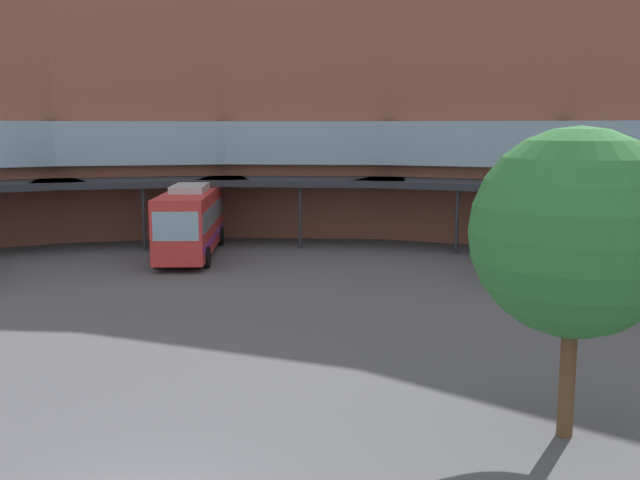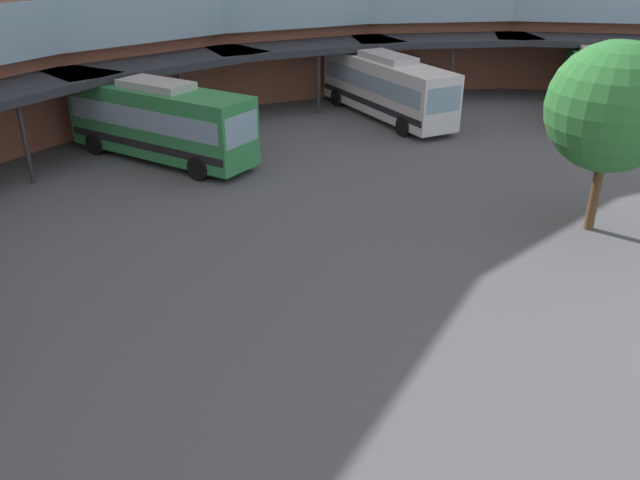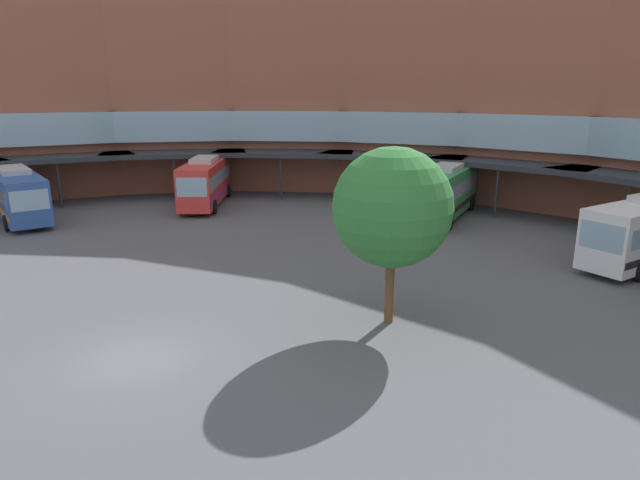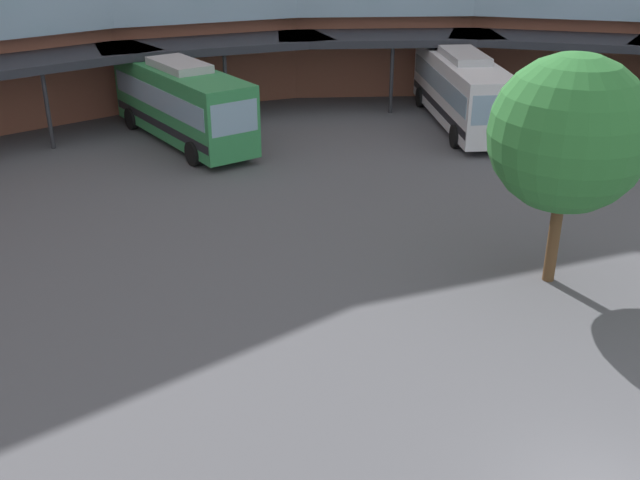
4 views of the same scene
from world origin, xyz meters
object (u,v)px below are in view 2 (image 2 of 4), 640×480
bus_4 (594,82)px  bus_1 (160,121)px  plaza_tree (612,108)px  bus_2 (386,86)px

bus_4 → bus_1: bearing=-56.5°
bus_1 → bus_4: bearing=52.7°
bus_4 → plaza_tree: bearing=-7.1°
plaza_tree → bus_1: bearing=95.0°
bus_1 → bus_4: 26.20m
bus_1 → bus_2: bus_1 is taller
bus_2 → bus_1: bearing=-83.9°
bus_4 → plaza_tree: (-18.18, -2.82, 2.80)m
bus_2 → bus_4: bearing=67.1°
bus_4 → bus_2: bearing=-71.7°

